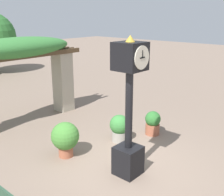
# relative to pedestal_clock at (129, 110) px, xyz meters

# --- Properties ---
(ground_plane) EXTENTS (60.00, 60.00, 0.00)m
(ground_plane) POSITION_rel_pedestal_clock_xyz_m (0.20, 0.28, -1.61)
(ground_plane) COLOR #7F6B5B
(pedestal_clock) EXTENTS (0.60, 0.64, 3.24)m
(pedestal_clock) POSITION_rel_pedestal_clock_xyz_m (0.00, 0.00, 0.00)
(pedestal_clock) COLOR black
(pedestal_clock) RESTS_ON ground
(pergola) EXTENTS (4.81, 1.18, 2.94)m
(pergola) POSITION_rel_pedestal_clock_xyz_m (0.20, 4.76, 0.54)
(pergola) COLOR #A89E89
(pergola) RESTS_ON ground
(potted_plant_near_left) EXTENTS (0.48, 0.48, 0.75)m
(potted_plant_near_left) POSITION_rel_pedestal_clock_xyz_m (2.32, 0.82, -1.22)
(potted_plant_near_left) COLOR #9E563D
(potted_plant_near_left) RESTS_ON ground
(potted_plant_near_right) EXTENTS (0.58, 0.58, 0.82)m
(potted_plant_near_right) POSITION_rel_pedestal_clock_xyz_m (1.24, 1.29, -1.17)
(potted_plant_near_right) COLOR gray
(potted_plant_near_right) RESTS_ON ground
(potted_plant_far_left) EXTENTS (0.74, 0.74, 0.95)m
(potted_plant_far_left) POSITION_rel_pedestal_clock_xyz_m (-0.41, 1.77, -1.07)
(potted_plant_far_left) COLOR #9E563D
(potted_plant_far_left) RESTS_ON ground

